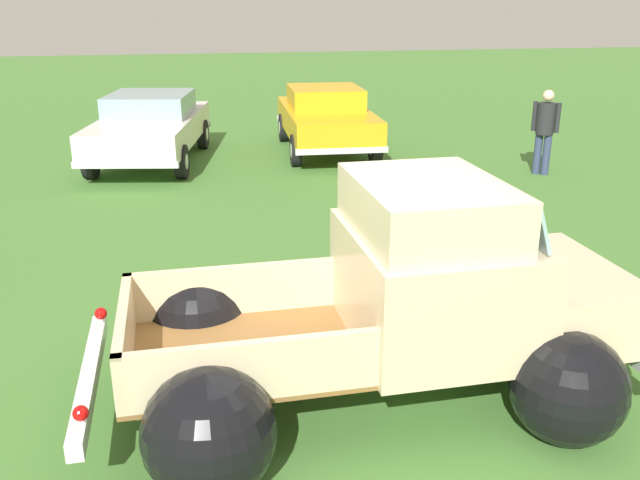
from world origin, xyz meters
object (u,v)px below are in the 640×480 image
object	(u,v)px
spectator_0	(545,127)
lane_cone_0	(593,290)
show_car_1	(326,117)
vintage_pickup_truck	(404,313)
show_car_0	(150,125)

from	to	relation	value
spectator_0	lane_cone_0	world-z (taller)	spectator_0
spectator_0	show_car_1	bearing A→B (deg)	91.66
lane_cone_0	vintage_pickup_truck	bearing A→B (deg)	-158.08
show_car_0	lane_cone_0	bearing A→B (deg)	40.35
spectator_0	lane_cone_0	xyz separation A→B (m)	(-2.64, -6.00, -0.63)
vintage_pickup_truck	spectator_0	distance (m)	8.69
show_car_1	spectator_0	world-z (taller)	spectator_0
show_car_0	spectator_0	xyz separation A→B (m)	(7.62, -2.62, 0.16)
show_car_1	show_car_0	bearing A→B (deg)	-82.32
show_car_0	show_car_1	world-z (taller)	same
show_car_0	spectator_0	bearing A→B (deg)	81.39
vintage_pickup_truck	spectator_0	xyz separation A→B (m)	(5.14, 7.00, 0.18)
spectator_0	vintage_pickup_truck	bearing A→B (deg)	-176.53
show_car_1	lane_cone_0	distance (m)	9.03
spectator_0	show_car_0	bearing A→B (deg)	110.80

